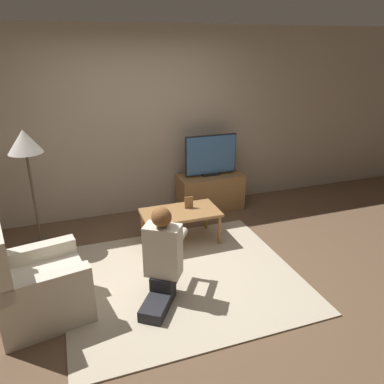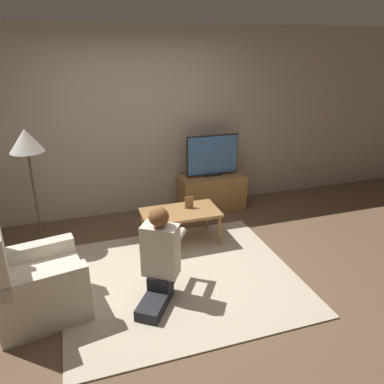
{
  "view_description": "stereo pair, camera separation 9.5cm",
  "coord_description": "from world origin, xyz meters",
  "px_view_note": "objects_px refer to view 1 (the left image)",
  "views": [
    {
      "loc": [
        -1.03,
        -3.23,
        2.36
      ],
      "look_at": [
        0.35,
        0.69,
        0.7
      ],
      "focal_mm": 35.0,
      "sensor_mm": 36.0,
      "label": 1
    },
    {
      "loc": [
        -0.94,
        -3.26,
        2.36
      ],
      "look_at": [
        0.35,
        0.69,
        0.7
      ],
      "focal_mm": 35.0,
      "sensor_mm": 36.0,
      "label": 2
    }
  ],
  "objects_px": {
    "tv": "(211,155)",
    "armchair": "(37,287)",
    "person_kneeling": "(162,256)",
    "floor_lamp": "(25,149)",
    "coffee_table": "(180,215)"
  },
  "relations": [
    {
      "from": "floor_lamp",
      "to": "armchair",
      "type": "xyz_separation_m",
      "value": [
        0.03,
        -1.4,
        -0.93
      ]
    },
    {
      "from": "tv",
      "to": "person_kneeling",
      "type": "bearing_deg",
      "value": -123.74
    },
    {
      "from": "armchair",
      "to": "person_kneeling",
      "type": "relative_size",
      "value": 1.02
    },
    {
      "from": "tv",
      "to": "floor_lamp",
      "type": "xyz_separation_m",
      "value": [
        -2.41,
        -0.34,
        0.4
      ]
    },
    {
      "from": "floor_lamp",
      "to": "armchair",
      "type": "bearing_deg",
      "value": -88.87
    },
    {
      "from": "floor_lamp",
      "to": "coffee_table",
      "type": "bearing_deg",
      "value": -17.2
    },
    {
      "from": "floor_lamp",
      "to": "armchair",
      "type": "distance_m",
      "value": 1.68
    },
    {
      "from": "tv",
      "to": "armchair",
      "type": "xyz_separation_m",
      "value": [
        -2.38,
        -1.74,
        -0.53
      ]
    },
    {
      "from": "tv",
      "to": "person_kneeling",
      "type": "relative_size",
      "value": 0.81
    },
    {
      "from": "armchair",
      "to": "person_kneeling",
      "type": "bearing_deg",
      "value": -106.85
    },
    {
      "from": "coffee_table",
      "to": "armchair",
      "type": "xyz_separation_m",
      "value": [
        -1.64,
        -0.88,
        -0.07
      ]
    },
    {
      "from": "tv",
      "to": "coffee_table",
      "type": "bearing_deg",
      "value": -131.1
    },
    {
      "from": "person_kneeling",
      "to": "floor_lamp",
      "type": "bearing_deg",
      "value": -18.76
    },
    {
      "from": "armchair",
      "to": "floor_lamp",
      "type": "bearing_deg",
      "value": -9.42
    },
    {
      "from": "person_kneeling",
      "to": "armchair",
      "type": "bearing_deg",
      "value": 27.5
    }
  ]
}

